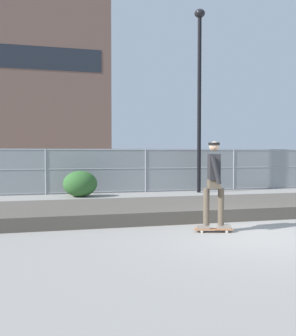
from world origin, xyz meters
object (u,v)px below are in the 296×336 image
parked_car_far (290,168)px  shrub_left (80,184)px  parked_car_near (77,170)px  parked_car_mid (197,169)px  skateboard (214,229)px  street_lamp (199,81)px  skater (214,179)px

parked_car_far → shrub_left: bearing=-161.8°
parked_car_near → parked_car_mid: bearing=-4.1°
skateboard → street_lamp: (2.92, 7.99, 4.65)m
street_lamp → shrub_left: (-5.03, -0.46, -4.21)m
skateboard → parked_car_far: parked_car_far is taller
parked_car_mid → shrub_left: size_ratio=3.46×
skateboard → street_lamp: size_ratio=0.11×
skateboard → street_lamp: bearing=69.9°
skateboard → parked_car_far: size_ratio=0.18×
parked_car_near → shrub_left: bearing=-93.2°
skateboard → parked_car_near: parked_car_near is taller
skater → parked_car_far: skater is taller
parked_car_far → skateboard: bearing=-130.4°
parked_car_near → parked_car_mid: 6.10m
parked_car_near → parked_car_mid: same height
skater → street_lamp: bearing=69.9°
parked_car_mid → parked_car_far: same height
parked_car_near → shrub_left: (-0.24, -4.32, -0.34)m
shrub_left → street_lamp: bearing=5.2°
skater → parked_car_far: size_ratio=0.41×
street_lamp → parked_car_far: bearing=26.7°
skateboard → parked_car_far: (9.73, 11.42, 0.78)m
parked_car_near → parked_car_mid: size_ratio=1.00×
skater → shrub_left: (-2.11, 7.53, -0.62)m
parked_car_mid → parked_car_far: size_ratio=1.00×
parked_car_near → shrub_left: parked_car_near is taller
skateboard → skater: bearing=45.0°
parked_car_far → street_lamp: bearing=-153.3°
parked_car_mid → parked_car_far: (5.51, -0.00, 0.00)m
skateboard → shrub_left: (-2.11, 7.53, 0.44)m
skateboard → skater: size_ratio=0.45×
shrub_left → parked_car_near: bearing=86.8°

